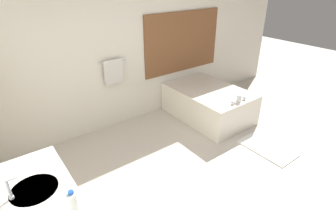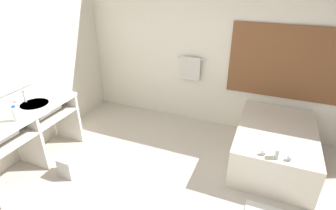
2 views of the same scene
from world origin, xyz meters
The scene contains 6 objects.
ground_plane centered at (0.00, 0.00, 0.00)m, with size 16.00×16.00×0.00m, color beige.
wall_back_with_blinds centered at (0.04, 2.23, 1.34)m, with size 7.40×0.13×2.70m.
sink_faucet centered at (-2.06, 0.32, 0.95)m, with size 0.09×0.04×0.18m.
bathtub centered at (1.17, 1.43, 0.30)m, with size 1.02×1.51×0.66m.
water_bottle_2 centered at (-1.73, -0.10, 0.96)m, with size 0.07×0.07×0.20m.
bath_mat centered at (1.17, 0.15, 0.01)m, with size 0.45×0.80×0.02m.
Camera 1 is at (-1.99, -1.55, 2.38)m, focal length 28.00 mm.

